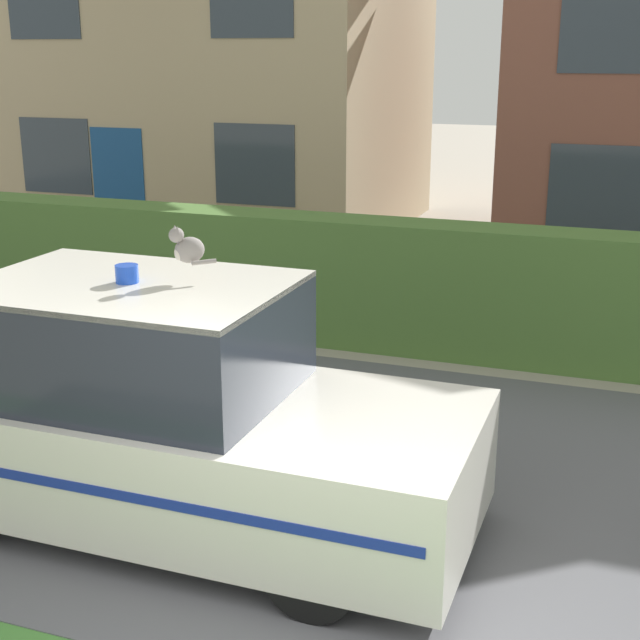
{
  "coord_description": "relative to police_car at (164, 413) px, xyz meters",
  "views": [
    {
      "loc": [
        1.61,
        -3.0,
        3.33
      ],
      "look_at": [
        -0.96,
        4.11,
        1.05
      ],
      "focal_mm": 50.0,
      "sensor_mm": 36.0,
      "label": 1
    }
  ],
  "objects": [
    {
      "name": "cat",
      "position": [
        0.14,
        0.2,
        1.19
      ],
      "size": [
        0.31,
        0.25,
        0.27
      ],
      "rotation": [
        0.0,
        0.0,
        3.94
      ],
      "color": "gray",
      "rests_on": "police_car"
    },
    {
      "name": "police_car",
      "position": [
        0.0,
        0.0,
        0.0
      ],
      "size": [
        4.33,
        1.81,
        1.9
      ],
      "rotation": [
        0.0,
        0.0,
        -0.01
      ],
      "color": "black",
      "rests_on": "road_strip"
    },
    {
      "name": "garden_hedge",
      "position": [
        0.1,
        4.42,
        -0.08
      ],
      "size": [
        12.24,
        0.65,
        1.5
      ],
      "primitive_type": "cube",
      "color": "#4C7233",
      "rests_on": "ground"
    },
    {
      "name": "road_strip",
      "position": [
        1.48,
        1.15,
        -0.83
      ],
      "size": [
        28.0,
        5.29,
        0.01
      ],
      "primitive_type": "cube",
      "color": "#5B5B60",
      "rests_on": "ground"
    },
    {
      "name": "house_left",
      "position": [
        -4.72,
        10.97,
        2.94
      ],
      "size": [
        7.25,
        6.18,
        7.42
      ],
      "color": "tan",
      "rests_on": "ground"
    }
  ]
}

